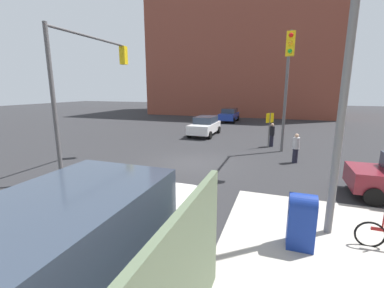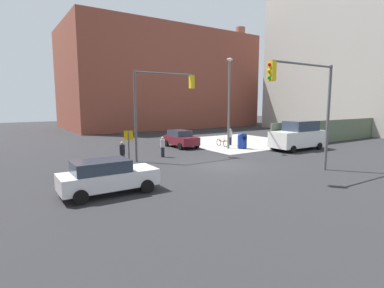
% 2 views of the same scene
% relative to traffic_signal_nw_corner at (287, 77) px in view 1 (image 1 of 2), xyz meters
% --- Properties ---
extents(ground_plane, '(120.00, 120.00, 0.00)m').
position_rel_traffic_signal_nw_corner_xyz_m(ground_plane, '(2.56, -4.50, -4.61)').
color(ground_plane, '#28282B').
extents(building_brick_west, '(16.00, 28.00, 21.16)m').
position_rel_traffic_signal_nw_corner_xyz_m(building_brick_west, '(-29.44, -6.54, 5.97)').
color(building_brick_west, brown).
rests_on(building_brick_west, ground).
extents(traffic_signal_nw_corner, '(5.12, 0.36, 6.50)m').
position_rel_traffic_signal_nw_corner_xyz_m(traffic_signal_nw_corner, '(0.00, 0.00, 0.00)').
color(traffic_signal_nw_corner, '#59595B').
rests_on(traffic_signal_nw_corner, ground).
extents(traffic_signal_se_corner, '(5.56, 0.36, 6.50)m').
position_rel_traffic_signal_nw_corner_xyz_m(traffic_signal_se_corner, '(4.94, -9.00, 0.03)').
color(traffic_signal_se_corner, '#59595B').
rests_on(traffic_signal_se_corner, ground).
extents(street_lamp_corner, '(1.93, 2.11, 8.00)m').
position_rel_traffic_signal_nw_corner_xyz_m(street_lamp_corner, '(7.52, 1.02, 0.09)').
color(street_lamp_corner, slate).
rests_on(street_lamp_corner, ground).
extents(warning_sign_two_way, '(0.48, 0.48, 2.40)m').
position_rel_traffic_signal_nw_corner_xyz_m(warning_sign_two_way, '(-2.84, -0.88, -2.97)').
color(warning_sign_two_way, '#4C4C4C').
rests_on(warning_sign_two_way, ground).
extents(mailbox_blue, '(0.56, 0.64, 1.43)m').
position_rel_traffic_signal_nw_corner_xyz_m(mailbox_blue, '(8.76, 0.50, -3.85)').
color(mailbox_blue, navy).
rests_on(mailbox_blue, ground).
extents(sedan_white, '(4.44, 2.02, 1.62)m').
position_rel_traffic_signal_nw_corner_xyz_m(sedan_white, '(-6.09, -6.40, -3.76)').
color(sedan_white, white).
rests_on(sedan_white, ground).
extents(coupe_blue, '(4.29, 2.02, 1.62)m').
position_rel_traffic_signal_nw_corner_xyz_m(coupe_blue, '(-16.36, -6.31, -3.77)').
color(coupe_blue, '#1E389E').
rests_on(coupe_blue, ground).
extents(van_white_delivery, '(5.40, 2.32, 2.62)m').
position_rel_traffic_signal_nw_corner_xyz_m(van_white_delivery, '(12.57, -2.70, -3.33)').
color(van_white_delivery, white).
rests_on(van_white_delivery, ground).
extents(pedestrian_crossing, '(0.36, 0.36, 1.65)m').
position_rel_traffic_signal_nw_corner_xyz_m(pedestrian_crossing, '(-3.24, -0.70, -3.76)').
color(pedestrian_crossing, black).
rests_on(pedestrian_crossing, ground).
extents(pedestrian_waiting, '(0.36, 0.36, 1.62)m').
position_rel_traffic_signal_nw_corner_xyz_m(pedestrian_waiting, '(0.56, 0.70, -3.77)').
color(pedestrian_waiting, '#B2B2B7').
rests_on(pedestrian_waiting, ground).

